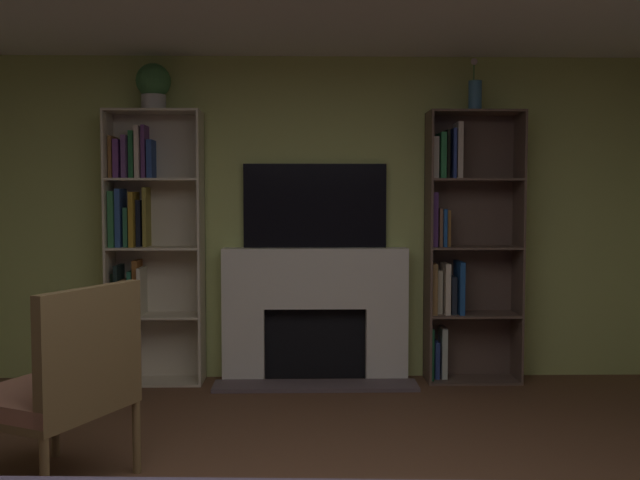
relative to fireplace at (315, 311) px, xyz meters
The scene contains 8 objects.
wall_back_accent 0.75m from the fireplace, 90.00° to the left, with size 5.79×0.06×2.59m, color #BCC86D.
fireplace is the anchor object (origin of this frame).
tv 0.85m from the fireplace, 90.00° to the left, with size 1.15×0.06×0.67m, color black.
bookshelf_left 1.45m from the fireplace, behind, with size 0.74×0.32×2.14m.
bookshelf_right 1.27m from the fireplace, ahead, with size 0.74×0.32×2.14m.
potted_plant 2.18m from the fireplace, behind, with size 0.27×0.27×0.36m.
vase_with_flowers 2.14m from the fireplace, ahead, with size 0.10×0.10×0.41m.
armchair 2.49m from the fireplace, 121.48° to the right, with size 0.85×0.88×1.03m.
Camera 1 is at (-0.08, -2.59, 1.47)m, focal length 39.89 mm.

